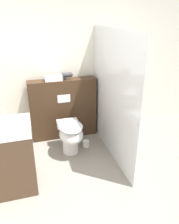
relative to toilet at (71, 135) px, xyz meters
The scene contains 9 objects.
ground_plane 1.22m from the toilet, 82.87° to the right, with size 12.00×12.00×0.00m, color gray.
wall_back 1.22m from the toilet, 79.74° to the left, with size 8.00×0.06×2.50m.
partition_panel 0.65m from the toilet, 89.85° to the left, with size 1.18×0.24×1.09m.
shower_glass 0.90m from the toilet, 10.75° to the right, with size 0.04×1.78×1.94m.
toilet is the anchor object (origin of this frame).
sink_vanity 1.06m from the toilet, 145.83° to the right, with size 0.56×0.43×1.11m.
hair_drier 1.02m from the toilet, 80.76° to the left, with size 0.19×0.08×0.12m.
folded_towel 1.00m from the toilet, 103.34° to the left, with size 0.29×0.16×0.09m.
spare_toilet_roll 0.43m from the toilet, 24.21° to the left, with size 0.11×0.11×0.11m.
Camera 1 is at (-0.70, -1.83, 2.10)m, focal length 35.00 mm.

